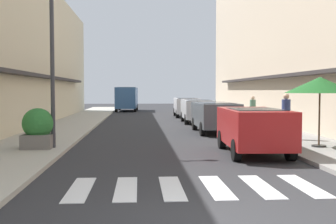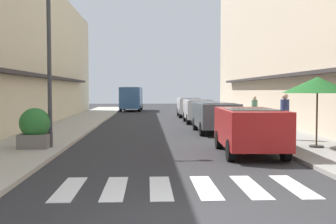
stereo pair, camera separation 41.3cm
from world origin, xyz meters
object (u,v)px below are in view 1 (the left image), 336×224
at_px(parked_car_mid, 215,114).
at_px(street_lamp, 58,48).
at_px(parked_car_near, 254,126).
at_px(pedestrian_walking_near, 286,115).
at_px(planter_midblock, 38,129).
at_px(parked_car_distant, 186,105).
at_px(delivery_van, 127,97).
at_px(cafe_umbrella, 320,85).
at_px(pedestrian_walking_far, 253,109).
at_px(parked_car_far, 197,108).

height_order(parked_car_mid, street_lamp, street_lamp).
height_order(parked_car_near, pedestrian_walking_near, pedestrian_walking_near).
bearing_deg(planter_midblock, street_lamp, 6.52).
bearing_deg(parked_car_mid, planter_midblock, -140.81).
xyz_separation_m(parked_car_near, parked_car_distant, (0.00, 18.92, 0.00)).
height_order(delivery_van, cafe_umbrella, cafe_umbrella).
distance_m(parked_car_near, pedestrian_walking_near, 3.67).
distance_m(parked_car_near, street_lamp, 6.94).
height_order(street_lamp, cafe_umbrella, street_lamp).
bearing_deg(delivery_van, parked_car_near, -80.39).
height_order(parked_car_mid, pedestrian_walking_far, pedestrian_walking_far).
xyz_separation_m(parked_car_mid, street_lamp, (-6.35, -5.65, 2.53)).
relative_size(parked_car_far, cafe_umbrella, 1.67).
xyz_separation_m(parked_car_mid, delivery_van, (-4.85, 21.83, 0.48)).
bearing_deg(cafe_umbrella, street_lamp, 177.29).
distance_m(parked_car_near, parked_car_far, 12.94).
relative_size(parked_car_distant, street_lamp, 0.75).
distance_m(cafe_umbrella, planter_midblock, 9.63).
relative_size(parked_car_far, delivery_van, 0.73).
relative_size(parked_car_near, street_lamp, 0.75).
bearing_deg(parked_car_mid, parked_car_far, 90.00).
height_order(parked_car_near, pedestrian_walking_far, pedestrian_walking_far).
bearing_deg(parked_car_near, street_lamp, 169.66).
bearing_deg(street_lamp, cafe_umbrella, -2.71).
bearing_deg(parked_car_far, parked_car_mid, -90.00).
xyz_separation_m(parked_car_near, planter_midblock, (-7.03, 1.08, -0.15)).
height_order(parked_car_far, planter_midblock, parked_car_far).
bearing_deg(parked_car_mid, street_lamp, -138.34).
distance_m(parked_car_distant, cafe_umbrella, 18.39).
bearing_deg(parked_car_distant, cafe_umbrella, -82.20).
relative_size(planter_midblock, pedestrian_walking_near, 0.74).
bearing_deg(pedestrian_walking_far, delivery_van, -74.62).
distance_m(parked_car_near, cafe_umbrella, 2.91).
bearing_deg(parked_car_near, parked_car_distant, 90.00).
bearing_deg(parked_car_far, parked_car_near, -90.00).
xyz_separation_m(cafe_umbrella, planter_midblock, (-9.52, 0.34, -1.45)).
xyz_separation_m(parked_car_mid, planter_midblock, (-7.03, -5.73, -0.15)).
distance_m(planter_midblock, pedestrian_walking_far, 13.70).
distance_m(parked_car_far, pedestrian_walking_near, 10.19).
bearing_deg(parked_car_distant, parked_car_far, -90.00).
bearing_deg(parked_car_near, cafe_umbrella, 16.56).
height_order(pedestrian_walking_near, pedestrian_walking_far, pedestrian_walking_near).
bearing_deg(cafe_umbrella, pedestrian_walking_far, 87.67).
bearing_deg(pedestrian_walking_far, parked_car_far, -47.57).
bearing_deg(parked_car_far, pedestrian_walking_far, -39.80).
relative_size(street_lamp, pedestrian_walking_far, 3.40).
xyz_separation_m(parked_car_near, delivery_van, (-4.85, 28.64, 0.48)).
bearing_deg(pedestrian_walking_far, street_lamp, 37.65).
height_order(parked_car_near, street_lamp, street_lamp).
relative_size(parked_car_near, parked_car_mid, 0.94).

